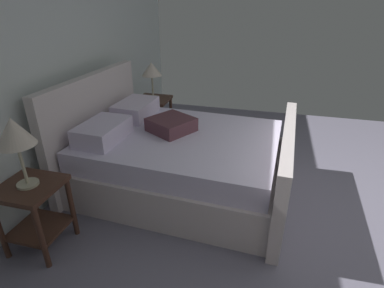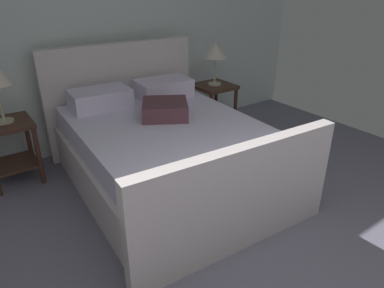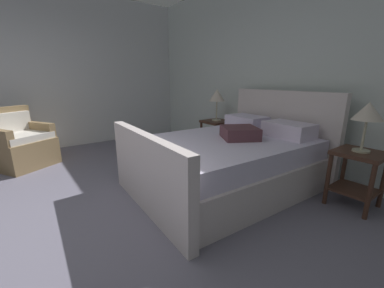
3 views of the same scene
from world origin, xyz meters
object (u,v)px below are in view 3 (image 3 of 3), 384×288
object	(u,v)px
nightstand_left	(216,131)
armchair	(20,144)
table_lamp_left	(217,96)
bed	(229,159)
table_lamp_right	(368,113)
nightstand_right	(357,170)

from	to	relation	value
nightstand_left	armchair	xyz separation A→B (m)	(-1.31, -2.87, -0.06)
table_lamp_left	bed	bearing A→B (deg)	-36.18
table_lamp_right	nightstand_right	bearing A→B (deg)	-116.57
nightstand_left	table_lamp_left	distance (m)	0.63
nightstand_left	table_lamp_left	bearing A→B (deg)	104.04
table_lamp_left	armchair	xyz separation A→B (m)	(-1.31, -2.87, -0.68)
nightstand_right	nightstand_left	world-z (taller)	same
table_lamp_left	table_lamp_right	bearing A→B (deg)	-3.21
table_lamp_right	armchair	size ratio (longest dim) A/B	0.50
table_lamp_left	nightstand_right	bearing A→B (deg)	-3.21
nightstand_left	bed	bearing A→B (deg)	-36.18
nightstand_right	table_lamp_right	distance (m)	0.59
nightstand_left	table_lamp_left	world-z (taller)	table_lamp_left
bed	table_lamp_right	distance (m)	1.49
nightstand_left	table_lamp_left	xyz separation A→B (m)	(-0.00, 0.00, 0.63)
nightstand_left	armchair	bearing A→B (deg)	-114.52
bed	table_lamp_left	bearing A→B (deg)	143.82
bed	table_lamp_left	xyz separation A→B (m)	(-1.15, 0.84, 0.68)
bed	armchair	bearing A→B (deg)	-140.44
bed	nightstand_right	distance (m)	1.35
table_lamp_right	table_lamp_left	bearing A→B (deg)	176.79
nightstand_right	armchair	xyz separation A→B (m)	(-3.60, -2.75, -0.06)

